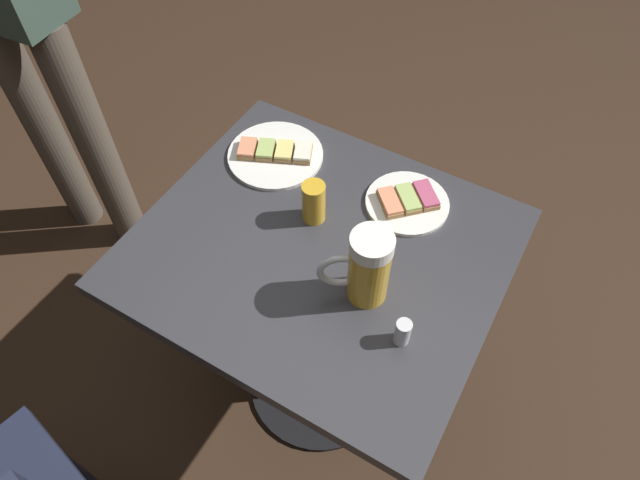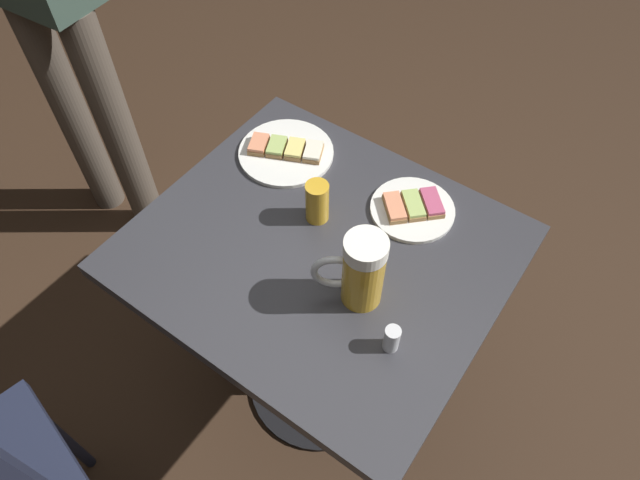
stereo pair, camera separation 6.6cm
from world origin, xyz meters
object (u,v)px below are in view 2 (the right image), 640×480
at_px(plate_near, 286,151).
at_px(plate_far, 413,208).
at_px(salt_shaker, 392,339).
at_px(beer_glass_small, 317,202).
at_px(beer_mug, 361,271).

bearing_deg(plate_near, plate_far, 3.38).
bearing_deg(plate_far, salt_shaker, -67.19).
xyz_separation_m(beer_glass_small, salt_shaker, (0.30, -0.18, -0.02)).
relative_size(beer_mug, beer_glass_small, 1.75).
bearing_deg(plate_far, beer_mug, -84.98).
xyz_separation_m(plate_far, salt_shaker, (0.13, -0.32, 0.02)).
relative_size(plate_near, plate_far, 1.22).
relative_size(beer_mug, salt_shaker, 2.90).
relative_size(plate_near, beer_glass_small, 2.29).
height_order(plate_near, beer_mug, beer_mug).
relative_size(beer_glass_small, salt_shaker, 1.65).
bearing_deg(beer_mug, salt_shaker, -28.09).
distance_m(plate_far, beer_mug, 0.27).
distance_m(plate_near, beer_glass_small, 0.22).
height_order(plate_near, salt_shaker, salt_shaker).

